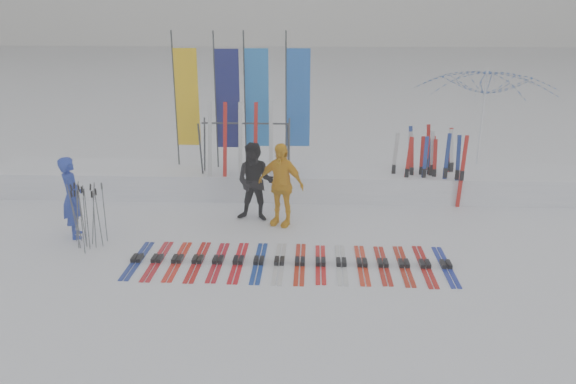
{
  "coord_description": "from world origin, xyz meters",
  "views": [
    {
      "loc": [
        0.66,
        -8.37,
        4.27
      ],
      "look_at": [
        0.2,
        1.6,
        1.0
      ],
      "focal_mm": 35.0,
      "sensor_mm": 36.0,
      "label": 1
    }
  ],
  "objects_px": {
    "person_blue": "(72,197)",
    "ski_row": "(289,262)",
    "tent_canopy": "(481,128)",
    "ski_rack": "(245,140)",
    "person_yellow": "(281,185)",
    "person_black": "(255,182)"
  },
  "relations": [
    {
      "from": "person_blue",
      "to": "ski_row",
      "type": "distance_m",
      "value": 4.44
    },
    {
      "from": "tent_canopy",
      "to": "ski_rack",
      "type": "distance_m",
      "value": 5.71
    },
    {
      "from": "person_yellow",
      "to": "ski_rack",
      "type": "height_order",
      "value": "ski_rack"
    },
    {
      "from": "ski_row",
      "to": "person_black",
      "type": "bearing_deg",
      "value": 110.68
    },
    {
      "from": "person_blue",
      "to": "ski_rack",
      "type": "bearing_deg",
      "value": -75.57
    },
    {
      "from": "person_yellow",
      "to": "ski_rack",
      "type": "bearing_deg",
      "value": 141.45
    },
    {
      "from": "person_blue",
      "to": "ski_rack",
      "type": "height_order",
      "value": "ski_rack"
    },
    {
      "from": "person_blue",
      "to": "person_yellow",
      "type": "xyz_separation_m",
      "value": [
        3.98,
        0.83,
        0.06
      ]
    },
    {
      "from": "person_black",
      "to": "tent_canopy",
      "type": "distance_m",
      "value": 5.84
    },
    {
      "from": "person_blue",
      "to": "person_black",
      "type": "xyz_separation_m",
      "value": [
        3.44,
        1.08,
        0.02
      ]
    },
    {
      "from": "person_black",
      "to": "ski_row",
      "type": "relative_size",
      "value": 0.3
    },
    {
      "from": "person_blue",
      "to": "ski_row",
      "type": "relative_size",
      "value": 0.29
    },
    {
      "from": "ski_rack",
      "to": "ski_row",
      "type": "bearing_deg",
      "value": -71.94
    },
    {
      "from": "person_yellow",
      "to": "ski_rack",
      "type": "xyz_separation_m",
      "value": [
        -0.91,
        1.7,
        0.52
      ]
    },
    {
      "from": "person_black",
      "to": "ski_rack",
      "type": "bearing_deg",
      "value": 112.27
    },
    {
      "from": "person_black",
      "to": "ski_rack",
      "type": "xyz_separation_m",
      "value": [
        -0.36,
        1.46,
        0.55
      ]
    },
    {
      "from": "ski_rack",
      "to": "tent_canopy",
      "type": "bearing_deg",
      "value": 10.14
    },
    {
      "from": "ski_row",
      "to": "ski_rack",
      "type": "relative_size",
      "value": 2.75
    },
    {
      "from": "person_blue",
      "to": "tent_canopy",
      "type": "distance_m",
      "value": 9.41
    },
    {
      "from": "person_blue",
      "to": "ski_rack",
      "type": "xyz_separation_m",
      "value": [
        3.07,
        2.53,
        0.58
      ]
    },
    {
      "from": "person_blue",
      "to": "person_yellow",
      "type": "relative_size",
      "value": 0.93
    },
    {
      "from": "person_blue",
      "to": "person_yellow",
      "type": "height_order",
      "value": "person_yellow"
    }
  ]
}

